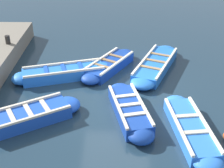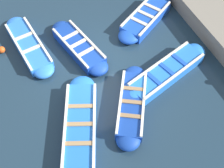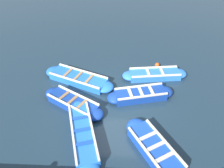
{
  "view_description": "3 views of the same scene",
  "coord_description": "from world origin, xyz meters",
  "px_view_note": "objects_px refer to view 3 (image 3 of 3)",
  "views": [
    {
      "loc": [
        -0.02,
        -9.06,
        5.74
      ],
      "look_at": [
        -0.14,
        0.02,
        0.51
      ],
      "focal_mm": 50.0,
      "sensor_mm": 36.0,
      "label": 1
    },
    {
      "loc": [
        2.53,
        6.69,
        9.04
      ],
      "look_at": [
        -0.03,
        0.98,
        0.16
      ],
      "focal_mm": 50.0,
      "sensor_mm": 36.0,
      "label": 2
    },
    {
      "loc": [
        -7.44,
        -0.04,
        7.18
      ],
      "look_at": [
        0.9,
        0.31,
        0.43
      ],
      "focal_mm": 35.0,
      "sensor_mm": 36.0,
      "label": 3
    }
  ],
  "objects_px": {
    "boat_outer_left": "(140,95)",
    "boat_bow_out": "(155,74)",
    "boat_mid_row": "(73,103)",
    "boat_drifting": "(83,133)",
    "buoy_orange_near": "(157,65)",
    "boat_tucked": "(155,150)",
    "boat_far_corner": "(79,79)"
  },
  "relations": [
    {
      "from": "boat_tucked",
      "to": "boat_drifting",
      "type": "relative_size",
      "value": 0.84
    },
    {
      "from": "boat_outer_left",
      "to": "boat_drifting",
      "type": "distance_m",
      "value": 3.42
    },
    {
      "from": "boat_far_corner",
      "to": "boat_drifting",
      "type": "xyz_separation_m",
      "value": [
        -3.56,
        -0.75,
        0.02
      ]
    },
    {
      "from": "boat_outer_left",
      "to": "boat_bow_out",
      "type": "xyz_separation_m",
      "value": [
        1.71,
        -0.87,
        -0.03
      ]
    },
    {
      "from": "boat_tucked",
      "to": "boat_drifting",
      "type": "xyz_separation_m",
      "value": [
        0.64,
        2.79,
        0.0
      ]
    },
    {
      "from": "boat_bow_out",
      "to": "boat_drifting",
      "type": "height_order",
      "value": "boat_drifting"
    },
    {
      "from": "boat_outer_left",
      "to": "buoy_orange_near",
      "type": "height_order",
      "value": "boat_outer_left"
    },
    {
      "from": "boat_bow_out",
      "to": "boat_tucked",
      "type": "xyz_separation_m",
      "value": [
        -4.75,
        0.51,
        0.03
      ]
    },
    {
      "from": "boat_tucked",
      "to": "boat_drifting",
      "type": "distance_m",
      "value": 2.86
    },
    {
      "from": "boat_bow_out",
      "to": "boat_tucked",
      "type": "bearing_deg",
      "value": 173.86
    },
    {
      "from": "boat_drifting",
      "to": "buoy_orange_near",
      "type": "distance_m",
      "value": 6.23
    },
    {
      "from": "boat_bow_out",
      "to": "boat_tucked",
      "type": "height_order",
      "value": "boat_tucked"
    },
    {
      "from": "boat_outer_left",
      "to": "boat_drifting",
      "type": "xyz_separation_m",
      "value": [
        -2.41,
        2.43,
        0.0
      ]
    },
    {
      "from": "boat_tucked",
      "to": "boat_mid_row",
      "type": "distance_m",
      "value": 4.2
    },
    {
      "from": "boat_mid_row",
      "to": "buoy_orange_near",
      "type": "distance_m",
      "value": 5.45
    },
    {
      "from": "boat_far_corner",
      "to": "buoy_orange_near",
      "type": "relative_size",
      "value": 15.27
    },
    {
      "from": "boat_bow_out",
      "to": "boat_mid_row",
      "type": "bearing_deg",
      "value": 121.03
    },
    {
      "from": "boat_bow_out",
      "to": "buoy_orange_near",
      "type": "distance_m",
      "value": 1.03
    },
    {
      "from": "boat_far_corner",
      "to": "boat_mid_row",
      "type": "distance_m",
      "value": 1.85
    },
    {
      "from": "boat_tucked",
      "to": "buoy_orange_near",
      "type": "relative_size",
      "value": 12.4
    },
    {
      "from": "boat_bow_out",
      "to": "boat_tucked",
      "type": "distance_m",
      "value": 4.78
    },
    {
      "from": "boat_tucked",
      "to": "boat_mid_row",
      "type": "height_order",
      "value": "boat_tucked"
    },
    {
      "from": "boat_outer_left",
      "to": "buoy_orange_near",
      "type": "xyz_separation_m",
      "value": [
        2.71,
        -1.13,
        -0.07
      ]
    },
    {
      "from": "boat_tucked",
      "to": "boat_mid_row",
      "type": "bearing_deg",
      "value": 56.0
    },
    {
      "from": "boat_drifting",
      "to": "boat_bow_out",
      "type": "bearing_deg",
      "value": -38.71
    },
    {
      "from": "boat_mid_row",
      "to": "buoy_orange_near",
      "type": "relative_size",
      "value": 12.13
    },
    {
      "from": "boat_far_corner",
      "to": "boat_mid_row",
      "type": "xyz_separation_m",
      "value": [
        -1.85,
        -0.05,
        0.01
      ]
    },
    {
      "from": "boat_far_corner",
      "to": "boat_tucked",
      "type": "height_order",
      "value": "boat_tucked"
    },
    {
      "from": "boat_outer_left",
      "to": "boat_mid_row",
      "type": "relative_size",
      "value": 1.04
    },
    {
      "from": "boat_bow_out",
      "to": "boat_drifting",
      "type": "xyz_separation_m",
      "value": [
        -4.12,
        3.3,
        0.03
      ]
    },
    {
      "from": "boat_mid_row",
      "to": "boat_bow_out",
      "type": "bearing_deg",
      "value": -58.97
    },
    {
      "from": "boat_drifting",
      "to": "boat_tucked",
      "type": "bearing_deg",
      "value": -102.85
    }
  ]
}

